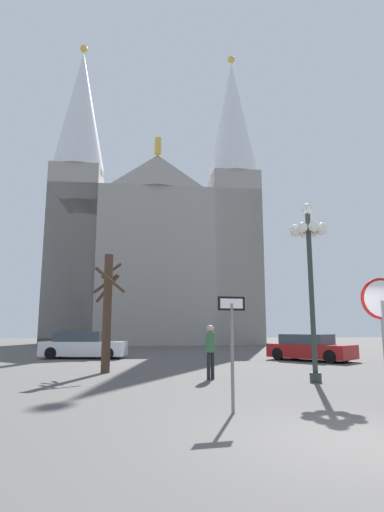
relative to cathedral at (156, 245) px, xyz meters
name	(u,v)px	position (x,y,z in m)	size (l,w,h in m)	color
ground_plane	(375,446)	(3.11, -36.21, -10.20)	(120.00, 120.00, 0.00)	#514F4C
cathedral	(156,245)	(0.00, 0.00, 0.00)	(21.11, 11.38, 31.28)	gray
stop_sign	(383,319)	(4.21, -34.78, -8.34)	(0.80, 0.08, 2.64)	slate
one_way_arrow_sign	(232,338)	(1.48, -33.78, -8.71)	(0.59, 0.13, 2.34)	slate
street_lamp	(309,253)	(4.94, -29.46, -6.10)	(1.27, 1.27, 5.80)	#2D3833
bare_tree	(107,309)	(-1.93, -26.09, -7.79)	(1.36, 1.39, 4.52)	#473323
parked_car_near_red	(310,348)	(7.88, -21.48, -9.56)	(4.10, 4.38, 1.33)	maroon
parked_car_far_white	(83,346)	(-3.98, -18.73, -9.51)	(4.74, 2.35, 1.46)	silver
pedestrian_walking	(210,346)	(1.76, -28.46, -9.12)	(0.32, 0.32, 1.77)	black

